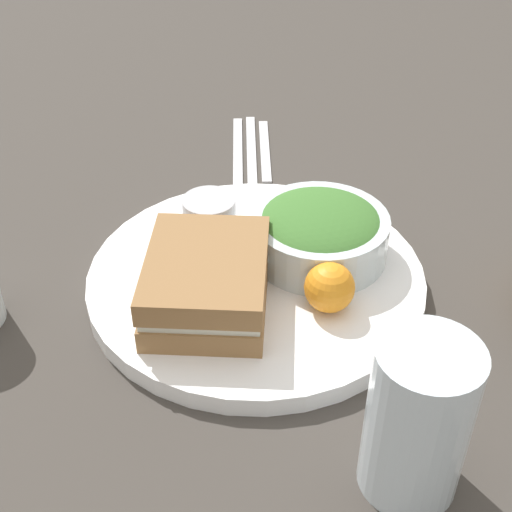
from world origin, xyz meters
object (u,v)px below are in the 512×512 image
at_px(dressing_cup, 209,216).
at_px(drink_glass, 418,421).
at_px(spoon, 265,149).
at_px(salad_bowl, 320,231).
at_px(knife, 251,149).
at_px(fork, 238,149).
at_px(sandwich, 207,281).
at_px(plate, 256,279).

xyz_separation_m(dressing_cup, drink_glass, (0.22, 0.25, 0.03)).
bearing_deg(spoon, drink_glass, -169.89).
xyz_separation_m(salad_bowl, dressing_cup, (0.00, -0.12, -0.01)).
bearing_deg(drink_glass, knife, -147.16).
distance_m(fork, knife, 0.02).
distance_m(salad_bowl, fork, 0.27).
distance_m(dressing_cup, spoon, 0.22).
height_order(sandwich, fork, sandwich).
xyz_separation_m(fork, knife, (-0.01, 0.02, 0.00)).
distance_m(sandwich, spoon, 0.34).
bearing_deg(salad_bowl, drink_glass, 30.51).
relative_size(sandwich, knife, 0.86).
height_order(plate, spoon, plate).
height_order(dressing_cup, knife, dressing_cup).
bearing_deg(fork, spoon, -90.00).
relative_size(salad_bowl, dressing_cup, 2.47).
xyz_separation_m(drink_glass, fork, (-0.43, -0.30, -0.06)).
height_order(plate, dressing_cup, dressing_cup).
xyz_separation_m(sandwich, spoon, (-0.33, -0.06, -0.04)).
bearing_deg(salad_bowl, sandwich, -35.14).
distance_m(sandwich, fork, 0.33).
distance_m(plate, drink_glass, 0.26).
bearing_deg(plate, drink_glass, 46.24).
distance_m(fork, spoon, 0.04).
relative_size(dressing_cup, fork, 0.31).
bearing_deg(salad_bowl, fork, -141.09).
relative_size(plate, sandwich, 2.05).
bearing_deg(spoon, fork, 90.00).
distance_m(sandwich, dressing_cup, 0.12).
height_order(plate, drink_glass, drink_glass).
height_order(dressing_cup, drink_glass, drink_glass).
height_order(sandwich, knife, sandwich).
xyz_separation_m(plate, dressing_cup, (-0.05, -0.07, 0.03)).
distance_m(plate, spoon, 0.28).
height_order(salad_bowl, spoon, salad_bowl).
xyz_separation_m(plate, spoon, (-0.27, -0.08, -0.01)).
height_order(fork, knife, same).
relative_size(plate, salad_bowl, 2.42).
bearing_deg(knife, plate, 180.00).
relative_size(plate, drink_glass, 2.51).
bearing_deg(sandwich, salad_bowl, 144.86).
bearing_deg(dressing_cup, knife, -171.97).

